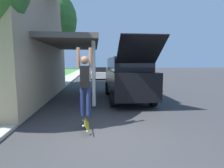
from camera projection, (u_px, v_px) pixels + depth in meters
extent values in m
plane|color=#333335|center=(111.00, 137.00, 4.47)|extent=(120.00, 120.00, 0.00)
cube|color=#ADA89E|center=(39.00, 95.00, 10.03)|extent=(1.80, 80.00, 0.10)
cube|color=#5B514C|center=(72.00, 44.00, 8.99)|extent=(2.60, 5.83, 0.20)
cylinder|color=silver|center=(94.00, 74.00, 7.22)|extent=(0.16, 0.16, 2.70)
cylinder|color=brown|center=(46.00, 62.00, 13.77)|extent=(0.36, 0.36, 3.78)
sphere|color=#38752D|center=(44.00, 19.00, 13.38)|extent=(4.94, 4.94, 4.94)
cube|color=black|center=(127.00, 81.00, 9.07)|extent=(1.86, 5.06, 1.14)
cube|color=black|center=(126.00, 64.00, 9.08)|extent=(1.71, 3.95, 0.65)
cylinder|color=black|center=(107.00, 88.00, 10.60)|extent=(0.24, 0.73, 0.73)
cylinder|color=black|center=(136.00, 88.00, 10.77)|extent=(0.24, 0.73, 0.73)
cylinder|color=black|center=(113.00, 99.00, 7.50)|extent=(0.24, 0.73, 0.73)
cylinder|color=black|center=(153.00, 98.00, 7.67)|extent=(0.24, 0.73, 0.73)
cube|color=black|center=(140.00, 50.00, 6.35)|extent=(1.63, 1.34, 0.96)
cube|color=silver|center=(99.00, 74.00, 20.83)|extent=(1.84, 4.20, 0.65)
cube|color=black|center=(99.00, 69.00, 20.65)|extent=(1.62, 2.18, 0.55)
cylinder|color=black|center=(92.00, 75.00, 22.01)|extent=(0.20, 0.66, 0.66)
cylinder|color=black|center=(106.00, 75.00, 22.18)|extent=(0.20, 0.66, 0.66)
cylinder|color=black|center=(91.00, 77.00, 19.52)|extent=(0.20, 0.66, 0.66)
cylinder|color=black|center=(107.00, 77.00, 19.69)|extent=(0.20, 0.66, 0.66)
cylinder|color=#192347|center=(82.00, 102.00, 4.83)|extent=(0.13, 0.13, 0.79)
cylinder|color=#192347|center=(88.00, 102.00, 4.84)|extent=(0.13, 0.13, 0.79)
cube|color=black|center=(85.00, 77.00, 4.75)|extent=(0.25, 0.20, 0.60)
sphere|color=brown|center=(85.00, 60.00, 4.70)|extent=(0.22, 0.22, 0.22)
cylinder|color=brown|center=(78.00, 58.00, 4.67)|extent=(0.09, 0.09, 0.54)
cylinder|color=brown|center=(90.00, 58.00, 4.70)|extent=(0.09, 0.09, 0.54)
cube|color=#A89323|center=(87.00, 124.00, 4.80)|extent=(0.16, 0.79, 0.20)
cylinder|color=silver|center=(83.00, 121.00, 5.02)|extent=(0.03, 0.06, 0.06)
cylinder|color=silver|center=(87.00, 125.00, 5.05)|extent=(0.03, 0.06, 0.06)
cylinder|color=silver|center=(83.00, 126.00, 4.54)|extent=(0.03, 0.06, 0.06)
cylinder|color=silver|center=(87.00, 131.00, 4.57)|extent=(0.03, 0.06, 0.06)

